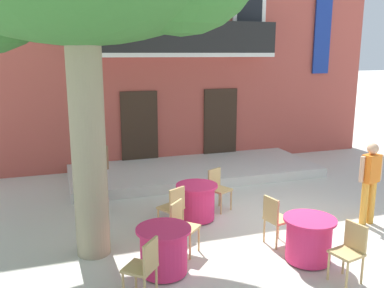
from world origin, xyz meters
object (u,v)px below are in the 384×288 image
Objects in this scene: cafe_chair_near_tree_0 at (182,224)px; cafe_table_front at (309,239)px; cafe_table_near_tree at (164,250)px; cafe_chair_middle_0 at (218,186)px; cafe_chair_near_tree_1 at (144,265)px; cafe_chair_middle_1 at (173,206)px; pedestrian_near_entrance at (97,168)px; pedestrian_mid_plaza at (370,179)px; cafe_chair_front_0 at (275,217)px; cafe_table_middle at (197,202)px; cafe_chair_front_1 at (350,248)px.

cafe_chair_near_tree_0 is 2.14m from cafe_table_front.
cafe_table_near_tree is 0.95× the size of cafe_chair_middle_0.
cafe_table_front is at bearing -27.02° from cafe_chair_near_tree_0.
cafe_chair_near_tree_1 and cafe_chair_middle_1 have the same top height.
pedestrian_near_entrance is at bearing 126.91° from cafe_chair_middle_1.
cafe_chair_middle_1 is 3.95m from pedestrian_mid_plaza.
cafe_chair_near_tree_1 is at bearing -86.13° from pedestrian_near_entrance.
cafe_table_front is at bearing -78.36° from cafe_chair_middle_0.
cafe_chair_near_tree_0 is at bearing -96.30° from cafe_chair_middle_1.
pedestrian_near_entrance reaches higher than cafe_chair_front_0.
cafe_table_middle is at bearing 56.79° from cafe_chair_near_tree_1.
cafe_chair_front_0 is 0.54× the size of pedestrian_mid_plaza.
cafe_chair_middle_0 reaches higher than cafe_table_middle.
cafe_chair_front_0 is 1.00× the size of cafe_chair_front_1.
pedestrian_near_entrance is at bearing 146.41° from cafe_table_middle.
pedestrian_mid_plaza is (4.40, 0.58, 0.56)m from cafe_table_near_tree.
cafe_chair_middle_1 is 1.93m from cafe_chair_front_0.
cafe_chair_front_0 reaches higher than cafe_table_middle.
cafe_chair_front_1 is (3.04, -0.48, 0.00)m from cafe_chair_near_tree_1.
pedestrian_mid_plaza reaches higher than cafe_chair_middle_0.
cafe_chair_middle_0 is 1.00× the size of cafe_chair_middle_1.
cafe_table_front is (2.37, -0.38, 0.00)m from cafe_table_near_tree.
cafe_chair_near_tree_1 is 3.08m from cafe_chair_front_1.
cafe_table_near_tree is 0.77m from cafe_chair_near_tree_1.
cafe_table_front is 0.77m from cafe_chair_front_0.
cafe_table_middle is at bearing 121.88° from cafe_chair_front_0.
cafe_chair_middle_0 and cafe_chair_front_0 have the same top height.
cafe_chair_front_0 is (2.58, 0.95, 0.00)m from cafe_chair_near_tree_1.
cafe_chair_front_0 is (1.58, -1.11, 0.00)m from cafe_chair_middle_1.
cafe_table_middle is (0.72, 1.28, -0.14)m from cafe_chair_near_tree_0.
cafe_table_middle is 0.95× the size of cafe_chair_front_1.
pedestrian_mid_plaza reaches higher than cafe_chair_front_0.
cafe_table_middle is 1.81m from cafe_chair_front_0.
pedestrian_mid_plaza reaches higher than cafe_chair_near_tree_1.
cafe_chair_near_tree_1 is at bearing -123.21° from cafe_table_middle.
cafe_chair_near_tree_1 is at bearing -166.08° from pedestrian_mid_plaza.
pedestrian_mid_plaza is at bearing -26.52° from pedestrian_near_entrance.
cafe_table_middle is at bearing -33.59° from pedestrian_near_entrance.
cafe_chair_front_1 is at bearing -22.82° from cafe_table_near_tree.
pedestrian_near_entrance is at bearing 153.48° from pedestrian_mid_plaza.
pedestrian_mid_plaza reaches higher than cafe_table_front.
cafe_chair_middle_1 is 0.54× the size of pedestrian_near_entrance.
cafe_chair_middle_1 is (-0.62, -0.42, 0.14)m from cafe_table_middle.
cafe_chair_middle_0 is 0.54× the size of pedestrian_near_entrance.
pedestrian_mid_plaza is (1.79, 1.68, 0.42)m from cafe_chair_front_1.
cafe_chair_near_tree_0 and cafe_chair_middle_0 have the same top height.
cafe_table_near_tree is 2.40m from cafe_table_front.
cafe_chair_near_tree_0 is 1.00× the size of cafe_chair_middle_0.
cafe_chair_near_tree_0 is 2.82m from pedestrian_near_entrance.
pedestrian_near_entrance is (-1.26, 1.67, 0.42)m from cafe_chair_middle_1.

